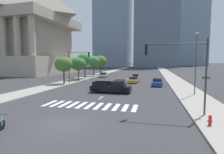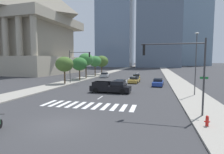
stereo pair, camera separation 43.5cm
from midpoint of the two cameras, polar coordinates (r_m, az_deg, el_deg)
name	(u,v)px [view 2 (the right image)]	position (r m, az deg, el deg)	size (l,w,h in m)	color
ground_plane	(59,125)	(13.36, -15.74, -14.59)	(800.00, 800.00, 0.00)	#333335
sidewalk_east	(177,81)	(41.43, 20.36, -1.24)	(4.00, 260.00, 0.15)	gray
sidewalk_west	(82,79)	(44.67, -9.22, -0.54)	(4.00, 260.00, 0.15)	gray
crosswalk_near	(88,105)	(18.27, -6.88, -9.02)	(9.45, 2.67, 0.01)	silver
lane_divider_center	(129,79)	(45.23, 5.71, -0.52)	(0.14, 50.00, 0.01)	silver
pickup_truck	(112,87)	(25.07, 0.63, -3.22)	(5.73, 2.12, 1.67)	black
sedan_blue_0	(158,83)	(33.15, 14.90, -1.72)	(2.11, 4.69, 1.27)	navy
sedan_gold_1	(136,77)	(43.89, 8.09, 0.03)	(2.12, 4.74, 1.25)	#B28E38
sedan_white_2	(120,84)	(30.28, 2.84, -2.22)	(2.00, 4.78, 1.25)	silver
sedan_silver_3	(105,75)	(48.54, -2.10, 0.61)	(2.20, 4.54, 1.33)	#B7BABF
sedan_gold_4	(134,80)	(36.87, 7.48, -0.96)	(2.10, 4.72, 1.21)	#B28E38
fire_hydrant	(207,121)	(13.81, 29.00, -12.16)	(0.36, 0.20, 0.72)	red
traffic_signal_near	(180,62)	(15.35, 21.68, 4.36)	(5.23, 0.28, 6.09)	#333335
traffic_signal_far	(77,61)	(35.27, -10.78, 5.12)	(4.68, 0.28, 6.36)	#333335
street_lamp_east	(196,59)	(24.84, 25.77, 5.14)	(0.50, 0.24, 7.85)	#3F3F42
street_tree_nearest	(64,64)	(34.89, -14.66, 3.99)	(3.36, 3.36, 5.14)	#4C3823
street_tree_second	(79,64)	(41.07, -10.09, 4.13)	(3.50, 3.50, 5.13)	#4C3823
street_tree_third	(86,60)	(44.63, -8.09, 5.54)	(3.69, 3.69, 6.23)	#4C3823
street_tree_fourth	(95,61)	(51.06, -5.22, 5.01)	(3.61, 3.61, 5.74)	#4C3823
street_tree_fifth	(102,61)	(57.19, -3.11, 5.05)	(4.23, 4.23, 6.00)	#4C3823
war_memorial	(30,23)	(73.28, -24.67, 15.51)	(30.38, 30.38, 35.51)	#A89E89
office_tower_center_skyline	(159,9)	(137.60, 14.91, 20.33)	(29.45, 23.50, 92.17)	slate
office_tower_right_skyline	(194,17)	(194.56, 24.87, 17.08)	(27.75, 25.41, 93.35)	#7A93A8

